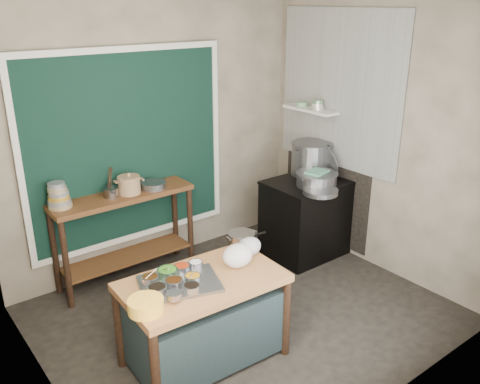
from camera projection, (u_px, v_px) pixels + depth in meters
floor at (244, 315)px, 4.78m from camera, size 3.50×3.00×0.02m
back_wall at (157, 137)px, 5.39m from camera, size 3.50×0.02×2.80m
left_wall at (31, 227)px, 3.27m from camera, size 0.02×3.00×2.80m
right_wall at (377, 140)px, 5.29m from camera, size 0.02×3.00×2.80m
curtain_panel at (129, 148)px, 5.18m from camera, size 2.10×0.02×1.90m
curtain_frame at (129, 148)px, 5.17m from camera, size 2.22×0.03×2.02m
tile_panel at (338, 90)px, 5.52m from camera, size 0.02×1.70×1.70m
soot_patch at (326, 186)px, 6.01m from camera, size 0.01×1.30×1.30m
wall_shelf at (311, 110)px, 5.77m from camera, size 0.22×0.70×0.03m
prep_table at (204, 320)px, 4.05m from camera, size 1.28×0.78×0.75m
back_counter at (126, 237)px, 5.24m from camera, size 1.45×0.40×0.95m
stove_block at (307, 219)px, 5.81m from camera, size 0.90×0.68×0.85m
stove_top at (309, 182)px, 5.65m from camera, size 0.92×0.69×0.03m
condiment_tray at (180, 284)px, 3.83m from camera, size 0.69×0.59×0.03m
condiment_bowls at (174, 279)px, 3.81m from camera, size 0.56×0.43×0.06m
yellow_basin at (146, 306)px, 3.49m from camera, size 0.28×0.28×0.10m
saucepan at (242, 240)px, 4.41m from camera, size 0.27×0.27×0.13m
plastic_bag_a at (238, 256)px, 4.08m from camera, size 0.30×0.27×0.19m
plastic_bag_b at (249, 246)px, 4.27m from camera, size 0.24×0.22×0.15m
bowl_stack at (59, 197)px, 4.70m from camera, size 0.22×0.22×0.25m
utensil_cup at (111, 192)px, 4.99m from camera, size 0.19×0.19×0.09m
ceramic_crock at (129, 186)px, 5.06m from camera, size 0.31×0.31×0.16m
wide_bowl at (153, 185)px, 5.22m from camera, size 0.33×0.33×0.07m
stock_pot at (311, 159)px, 5.80m from camera, size 0.50×0.50×0.38m
pot_lid at (326, 162)px, 5.66m from camera, size 0.14×0.39×0.38m
steamer at (317, 179)px, 5.47m from camera, size 0.47×0.47×0.15m
green_cloth at (317, 172)px, 5.44m from camera, size 0.27×0.23×0.02m
shallow_pan at (320, 191)px, 5.27m from camera, size 0.43×0.43×0.05m
shelf_bowl_stack at (317, 105)px, 5.67m from camera, size 0.14×0.14×0.11m
shelf_bowl_green at (302, 104)px, 5.87m from camera, size 0.17×0.17×0.05m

